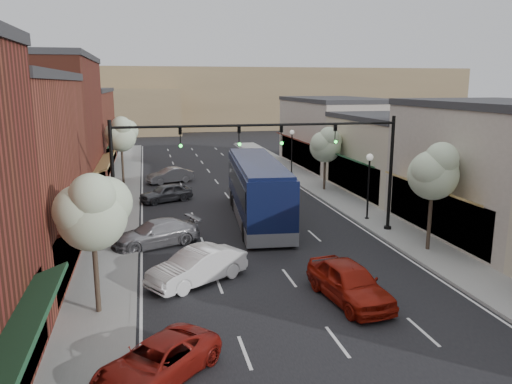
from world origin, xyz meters
TOP-DOWN VIEW (x-y plane):
  - ground at (0.00, 0.00)m, footprint 160.00×160.00m
  - sidewalk_left at (-8.40, 18.50)m, footprint 2.80×73.00m
  - sidewalk_right at (8.40, 18.50)m, footprint 2.80×73.00m
  - curb_left at (-7.00, 18.50)m, footprint 0.25×73.00m
  - curb_right at (7.00, 18.50)m, footprint 0.25×73.00m
  - bldg_left_midfar at (-14.24, 20.00)m, footprint 10.14×14.10m
  - bldg_left_far at (-14.22, 36.00)m, footprint 10.14×18.10m
  - bldg_right_midnear at (13.72, 6.00)m, footprint 9.14×12.10m
  - bldg_right_midfar at (13.70, 18.00)m, footprint 9.14×12.10m
  - bldg_right_far at (13.71, 32.00)m, footprint 9.14×16.10m
  - hill_far at (0.00, 90.00)m, footprint 120.00×30.00m
  - hill_near at (-25.00, 78.00)m, footprint 50.00×20.00m
  - signal_mast_right at (5.62, 8.00)m, footprint 8.22×0.46m
  - signal_mast_left at (-5.62, 8.00)m, footprint 8.22×0.46m
  - tree_right_near at (8.35, 3.94)m, footprint 2.85×2.65m
  - tree_right_far at (8.35, 19.94)m, footprint 2.85×2.65m
  - tree_left_near at (-8.25, -0.06)m, footprint 2.85×2.65m
  - tree_left_far at (-8.25, 25.94)m, footprint 2.85×2.65m
  - lamp_post_near at (7.80, 10.50)m, footprint 0.44×0.44m
  - lamp_post_far at (7.80, 28.00)m, footprint 0.44×0.44m
  - coach_bus at (0.80, 12.30)m, footprint 4.02×13.23m
  - red_hatchback at (1.71, -0.92)m, footprint 2.58×5.06m
  - parked_car_a at (-6.20, -4.97)m, footprint 4.51×4.47m
  - parked_car_b at (-4.20, 2.39)m, footprint 4.90×3.92m
  - parked_car_c at (-5.91, 8.18)m, footprint 5.30×3.57m
  - parked_car_d at (-4.88, 18.91)m, footprint 4.35×3.06m
  - parked_car_e at (-4.20, 26.36)m, footprint 4.41×2.76m

SIDE VIEW (x-z plane):
  - ground at x=0.00m, z-range 0.00..0.00m
  - curb_left at x=-7.00m, z-range -0.01..0.16m
  - curb_right at x=7.00m, z-range -0.01..0.16m
  - sidewalk_left at x=-8.40m, z-range 0.00..0.15m
  - sidewalk_right at x=8.40m, z-range 0.00..0.15m
  - parked_car_a at x=-6.20m, z-range 0.00..1.21m
  - parked_car_e at x=-4.20m, z-range 0.00..1.37m
  - parked_car_d at x=-4.88m, z-range 0.00..1.38m
  - parked_car_c at x=-5.91m, z-range 0.00..1.43m
  - parked_car_b at x=-4.20m, z-range 0.00..1.56m
  - red_hatchback at x=1.71m, z-range 0.00..1.65m
  - coach_bus at x=0.80m, z-range 0.07..4.05m
  - lamp_post_near at x=7.80m, z-range 0.79..5.23m
  - lamp_post_far at x=7.80m, z-range 0.79..5.23m
  - bldg_right_midfar at x=13.70m, z-range -0.03..6.37m
  - bldg_right_far at x=13.71m, z-range -0.04..7.36m
  - bldg_right_midnear at x=13.72m, z-range -0.04..7.86m
  - tree_right_far at x=8.35m, z-range 1.28..6.70m
  - hill_near at x=-25.00m, z-range 0.00..8.00m
  - bldg_left_far at x=-14.22m, z-range -0.04..8.36m
  - tree_left_near at x=-8.25m, z-range 1.38..7.07m
  - tree_right_near at x=8.35m, z-range 1.47..7.43m
  - tree_left_far at x=-8.25m, z-range 1.54..7.67m
  - signal_mast_right at x=5.62m, z-range 1.12..8.12m
  - signal_mast_left at x=-5.62m, z-range 1.12..8.12m
  - bldg_left_midfar at x=-14.24m, z-range -0.05..10.85m
  - hill_far at x=0.00m, z-range 0.00..12.00m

